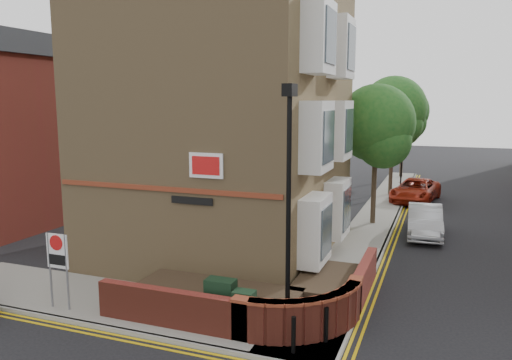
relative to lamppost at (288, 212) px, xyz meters
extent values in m
plane|color=black|center=(-1.60, -1.20, -3.34)|extent=(120.00, 120.00, 0.00)
cube|color=gray|center=(-5.10, 0.30, -3.28)|extent=(13.00, 3.00, 0.12)
cube|color=gray|center=(0.40, 14.80, -3.28)|extent=(2.00, 32.00, 0.12)
cube|color=gray|center=(-5.10, -1.20, -3.28)|extent=(13.00, 0.15, 0.12)
cube|color=gray|center=(1.40, 14.80, -3.28)|extent=(0.15, 32.00, 0.12)
cube|color=gold|center=(-5.10, -1.45, -3.34)|extent=(13.00, 0.28, 0.01)
cube|color=gold|center=(1.65, 14.80, -3.34)|extent=(0.28, 32.00, 0.01)
cube|color=#967950|center=(-4.60, 6.80, 2.28)|extent=(8.00, 10.00, 11.00)
cube|color=maroon|center=(-4.60, 1.77, -0.02)|extent=(7.80, 0.06, 0.15)
cube|color=white|center=(-3.10, 1.76, 0.78)|extent=(1.10, 0.05, 0.75)
cube|color=black|center=(-3.60, 1.76, -0.32)|extent=(1.40, 0.04, 0.22)
cylinder|color=black|center=(0.00, 0.00, -0.22)|extent=(0.12, 0.12, 6.00)
cylinder|color=black|center=(0.00, 0.00, -2.82)|extent=(0.20, 0.20, 0.80)
cube|color=black|center=(0.00, 0.00, 2.93)|extent=(0.25, 0.50, 0.30)
cube|color=black|center=(-1.90, 0.10, -2.62)|extent=(0.80, 0.45, 1.20)
cube|color=black|center=(-1.10, -0.20, -2.67)|extent=(0.55, 0.40, 1.10)
cylinder|color=black|center=(0.40, -0.80, -2.77)|extent=(0.11, 0.11, 0.90)
cylinder|color=black|center=(1.00, 0.00, -2.77)|extent=(0.11, 0.11, 0.90)
cylinder|color=slate|center=(-6.90, -0.70, -2.12)|extent=(0.06, 0.06, 2.20)
cylinder|color=slate|center=(-6.30, -0.70, -2.12)|extent=(0.06, 0.06, 2.20)
cube|color=white|center=(-6.60, -0.70, -1.52)|extent=(0.72, 0.04, 1.00)
cylinder|color=red|center=(-6.60, -0.73, -1.27)|extent=(0.44, 0.02, 0.44)
cube|color=maroon|center=(-16.60, 6.80, 0.66)|extent=(6.00, 10.00, 8.00)
cylinder|color=#382B1E|center=(0.40, 12.80, -0.95)|extent=(0.24, 0.24, 4.55)
sphere|color=#1C541E|center=(0.40, 12.80, 1.65)|extent=(3.64, 3.64, 3.64)
sphere|color=#1C541E|center=(0.80, 12.50, 0.81)|extent=(2.60, 2.60, 2.60)
sphere|color=#1C541E|center=(0.10, 13.20, 1.20)|extent=(2.86, 2.86, 2.86)
cylinder|color=#382B1E|center=(0.40, 20.80, -0.70)|extent=(0.24, 0.24, 5.04)
sphere|color=#1C541E|center=(0.40, 20.80, 2.18)|extent=(4.03, 4.03, 4.03)
sphere|color=#1C541E|center=(0.80, 20.50, 1.24)|extent=(2.88, 2.88, 2.88)
sphere|color=#1C541E|center=(0.10, 21.20, 1.67)|extent=(3.17, 3.17, 3.17)
cylinder|color=#382B1E|center=(0.40, 28.80, -0.84)|extent=(0.24, 0.24, 4.76)
sphere|color=#1C541E|center=(0.40, 28.80, 1.88)|extent=(3.81, 3.81, 3.81)
sphere|color=#1C541E|center=(0.80, 28.50, 0.99)|extent=(2.72, 2.72, 2.72)
sphere|color=#1C541E|center=(0.10, 29.20, 1.40)|extent=(2.99, 2.99, 2.99)
cylinder|color=black|center=(0.80, 23.80, -1.62)|extent=(0.10, 0.10, 3.20)
imported|color=black|center=(0.80, 23.80, 0.48)|extent=(0.20, 0.16, 1.00)
imported|color=#AFB2B7|center=(2.85, 11.61, -2.66)|extent=(1.71, 4.25, 1.37)
imported|color=#A12411|center=(2.00, 19.53, -2.66)|extent=(3.02, 5.22, 1.37)
camera|label=1|loc=(3.48, -11.42, 2.69)|focal=35.00mm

